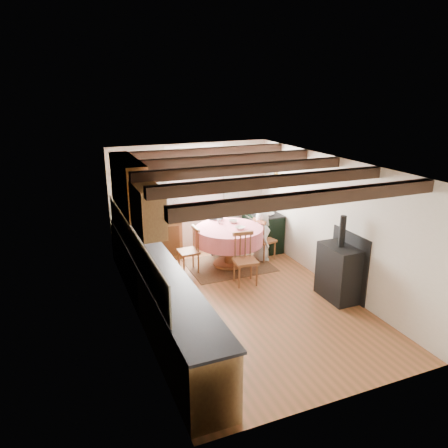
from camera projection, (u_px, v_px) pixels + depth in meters
name	position (u px, v px, depth m)	size (l,w,h in m)	color
floor	(241.00, 299.00, 7.49)	(3.60, 5.50, 0.00)	#9E5B35
ceiling	(243.00, 163.00, 6.75)	(3.60, 5.50, 0.00)	white
wall_back	(191.00, 197.00, 9.54)	(3.60, 0.00, 2.40)	silver
wall_front	(346.00, 311.00, 4.70)	(3.60, 0.00, 2.40)	silver
wall_left	(135.00, 250.00, 6.47)	(0.00, 5.50, 2.40)	silver
wall_right	(332.00, 222.00, 7.78)	(0.00, 5.50, 2.40)	silver
beam_a	(314.00, 198.00, 5.02)	(3.60, 0.16, 0.16)	black
beam_b	(273.00, 181.00, 5.90)	(3.60, 0.16, 0.16)	black
beam_c	(243.00, 169.00, 6.78)	(3.60, 0.16, 0.16)	black
beam_d	(220.00, 160.00, 7.66)	(3.60, 0.16, 0.16)	black
beam_e	(201.00, 152.00, 8.54)	(3.60, 0.16, 0.16)	black
splash_left	(132.00, 243.00, 6.74)	(0.02, 4.50, 0.55)	beige
splash_back	(147.00, 202.00, 9.16)	(1.40, 0.02, 0.55)	beige
base_cabinet_left	(156.00, 291.00, 6.81)	(0.60, 5.30, 0.88)	olive
base_cabinet_back	(149.00, 239.00, 9.13)	(1.30, 0.60, 0.88)	olive
worktop_left	(156.00, 265.00, 6.68)	(0.64, 5.30, 0.04)	black
worktop_back	(149.00, 219.00, 8.97)	(1.30, 0.64, 0.04)	black
wall_cabinet_glass	(128.00, 184.00, 7.36)	(0.34, 1.80, 0.90)	olive
wall_cabinet_solid	(148.00, 209.00, 6.05)	(0.34, 0.90, 0.70)	olive
window_frame	(195.00, 179.00, 9.44)	(1.34, 0.03, 1.54)	white
window_pane	(195.00, 179.00, 9.45)	(1.20, 0.01, 1.40)	white
curtain_left	(159.00, 206.00, 9.21)	(0.35, 0.10, 2.10)	silver
curtain_right	(231.00, 198.00, 9.83)	(0.35, 0.10, 2.10)	silver
curtain_rod	(196.00, 153.00, 9.18)	(0.03, 0.03, 2.00)	black
wall_picture	(271.00, 173.00, 9.63)	(0.04, 0.50, 0.60)	gold
wall_plate	(234.00, 172.00, 9.74)	(0.30, 0.30, 0.02)	silver
rug	(229.00, 265.00, 8.90)	(1.69, 1.31, 0.01)	#3D2318
dining_table	(229.00, 247.00, 8.77)	(1.39, 1.39, 0.84)	pink
chair_near	(246.00, 259.00, 7.94)	(0.42, 0.44, 0.99)	brown
chair_left	(188.00, 250.00, 8.47)	(0.40, 0.42, 0.93)	brown
chair_right	(265.00, 239.00, 9.10)	(0.40, 0.42, 0.93)	brown
aga_range	(263.00, 230.00, 9.70)	(0.62, 0.96, 0.89)	black
cast_iron_stove	(340.00, 258.00, 7.31)	(0.45, 0.76, 1.51)	black
child_far	(216.00, 230.00, 9.26)	(0.43, 0.28, 1.17)	#474F53
child_right	(262.00, 235.00, 9.06)	(0.53, 0.35, 1.09)	silver
bowl_a	(240.00, 228.00, 8.54)	(0.20, 0.20, 0.05)	silver
bowl_b	(233.00, 221.00, 8.93)	(0.18, 0.18, 0.06)	silver
cup	(219.00, 221.00, 8.89)	(0.10, 0.10, 0.09)	silver
canister_tall	(131.00, 214.00, 8.85)	(0.14, 0.14, 0.23)	#262628
canister_wide	(145.00, 214.00, 8.94)	(0.16, 0.16, 0.18)	#262628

